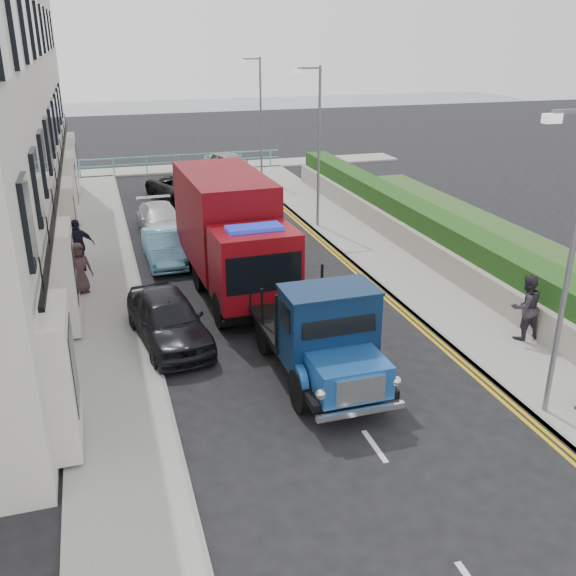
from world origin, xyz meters
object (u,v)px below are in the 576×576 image
object	(u,v)px
bedford_lorry	(326,341)
parked_car_front	(168,319)
lamp_near	(567,253)
lamp_mid	(316,139)
lamp_far	(259,113)
red_lorry	(230,231)

from	to	relation	value
bedford_lorry	parked_car_front	world-z (taller)	bedford_lorry
lamp_near	parked_car_front	world-z (taller)	lamp_near
lamp_near	lamp_mid	size ratio (longest dim) A/B	1.00
parked_car_front	lamp_near	bearing A→B (deg)	-46.88
lamp_mid	lamp_far	bearing A→B (deg)	90.00
lamp_near	red_lorry	size ratio (longest dim) A/B	0.94
bedford_lorry	red_lorry	bearing A→B (deg)	96.01
lamp_near	lamp_far	bearing A→B (deg)	90.00
lamp_far	bedford_lorry	bearing A→B (deg)	-100.55
lamp_mid	bedford_lorry	xyz separation A→B (m)	(-4.33, -13.24, -2.78)
lamp_near	red_lorry	world-z (taller)	lamp_near
bedford_lorry	parked_car_front	xyz separation A→B (m)	(-3.45, 3.53, -0.48)
red_lorry	parked_car_front	size ratio (longest dim) A/B	1.71
lamp_mid	lamp_far	distance (m)	10.00
red_lorry	lamp_near	bearing A→B (deg)	-64.36
lamp_near	bedford_lorry	size ratio (longest dim) A/B	1.24
lamp_mid	lamp_far	xyz separation A→B (m)	(0.00, 10.00, 0.00)
parked_car_front	red_lorry	bearing A→B (deg)	45.97
lamp_mid	red_lorry	world-z (taller)	lamp_mid
lamp_near	red_lorry	xyz separation A→B (m)	(-5.17, 9.87, -1.94)
bedford_lorry	parked_car_front	size ratio (longest dim) A/B	1.30
lamp_near	lamp_far	size ratio (longest dim) A/B	1.00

